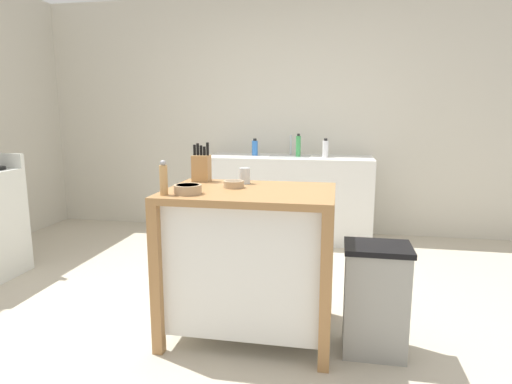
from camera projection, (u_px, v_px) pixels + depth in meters
name	position (u px, v px, depth m)	size (l,w,h in m)	color
ground_plane	(244.00, 322.00, 2.82)	(6.73, 6.73, 0.00)	#BCB29E
wall_back	(288.00, 116.00, 4.86)	(5.73, 0.10, 2.60)	beige
kitchen_island	(250.00, 255.00, 2.59)	(0.98, 0.70, 0.90)	#9E7042
knife_block	(201.00, 167.00, 2.81)	(0.11, 0.09, 0.25)	#AD7F4C
bowl_stoneware_deep	(188.00, 189.00, 2.39)	(0.15, 0.15, 0.05)	tan
bowl_ceramic_small	(234.00, 184.00, 2.59)	(0.12, 0.12, 0.04)	tan
drinking_cup	(245.00, 176.00, 2.73)	(0.07, 0.07, 0.10)	silver
pepper_grinder	(164.00, 179.00, 2.34)	(0.04, 0.04, 0.19)	tan
trash_bin	(375.00, 299.00, 2.41)	(0.36, 0.28, 0.63)	gray
sink_counter	(289.00, 197.00, 4.66)	(1.74, 0.60, 0.88)	silver
sink_faucet	(291.00, 145.00, 4.70)	(0.02, 0.02, 0.22)	#B7BCC1
bottle_dish_soap	(325.00, 149.00, 4.49)	(0.06, 0.06, 0.20)	white
bottle_spray_cleaner	(255.00, 148.00, 4.68)	(0.06, 0.06, 0.18)	blue
bottle_hand_soap	(298.00, 146.00, 4.57)	(0.05, 0.05, 0.24)	green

